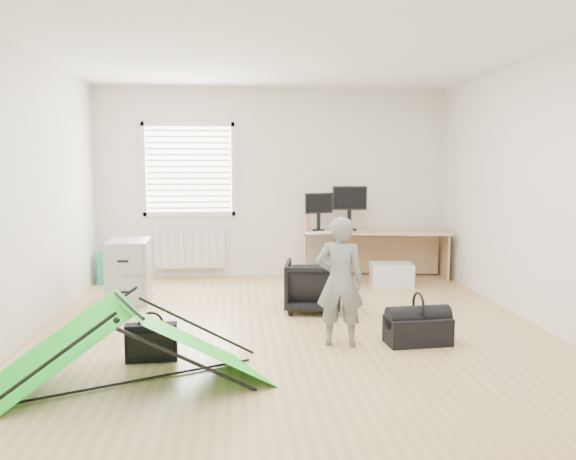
{
  "coord_description": "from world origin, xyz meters",
  "views": [
    {
      "loc": [
        -0.51,
        -5.33,
        1.64
      ],
      "look_at": [
        0.0,
        0.4,
        0.95
      ],
      "focal_mm": 35.0,
      "sensor_mm": 36.0,
      "label": 1
    }
  ],
  "objects": [
    {
      "name": "ground",
      "position": [
        0.0,
        0.0,
        0.0
      ],
      "size": [
        5.5,
        5.5,
        0.0
      ],
      "primitive_type": "plane",
      "color": "tan",
      "rests_on": "ground"
    },
    {
      "name": "back_wall",
      "position": [
        0.0,
        2.75,
        1.35
      ],
      "size": [
        5.0,
        0.02,
        2.7
      ],
      "primitive_type": "cube",
      "color": "silver",
      "rests_on": "ground"
    },
    {
      "name": "window",
      "position": [
        -1.2,
        2.71,
        1.55
      ],
      "size": [
        1.2,
        0.06,
        1.2
      ],
      "primitive_type": "cube",
      "color": "silver",
      "rests_on": "back_wall"
    },
    {
      "name": "radiator",
      "position": [
        -1.2,
        2.67,
        0.45
      ],
      "size": [
        1.0,
        0.12,
        0.6
      ],
      "primitive_type": "cube",
      "color": "silver",
      "rests_on": "back_wall"
    },
    {
      "name": "desk",
      "position": [
        1.42,
        2.38,
        0.35
      ],
      "size": [
        2.11,
        0.94,
        0.69
      ],
      "primitive_type": "cube",
      "rotation": [
        0.0,
        0.0,
        -0.15
      ],
      "color": "tan",
      "rests_on": "ground"
    },
    {
      "name": "filing_cabinet",
      "position": [
        -1.81,
        1.35,
        0.37
      ],
      "size": [
        0.5,
        0.65,
        0.73
      ],
      "primitive_type": "cube",
      "rotation": [
        0.0,
        0.0,
        0.05
      ],
      "color": "#A2A5A7",
      "rests_on": "ground"
    },
    {
      "name": "monitor_left",
      "position": [
        0.61,
        2.41,
        0.89
      ],
      "size": [
        0.42,
        0.21,
        0.39
      ],
      "primitive_type": "cube",
      "rotation": [
        0.0,
        0.0,
        0.3
      ],
      "color": "black",
      "rests_on": "desk"
    },
    {
      "name": "monitor_right",
      "position": [
        1.05,
        2.44,
        0.92
      ],
      "size": [
        0.48,
        0.13,
        0.46
      ],
      "primitive_type": "cube",
      "rotation": [
        0.0,
        0.0,
        -0.06
      ],
      "color": "black",
      "rests_on": "desk"
    },
    {
      "name": "keyboard",
      "position": [
        0.64,
        2.13,
        0.7
      ],
      "size": [
        0.51,
        0.32,
        0.02
      ],
      "primitive_type": "cube",
      "rotation": [
        0.0,
        0.0,
        0.36
      ],
      "color": "beige",
      "rests_on": "desk"
    },
    {
      "name": "thermos",
      "position": [
        0.44,
        2.4,
        0.81
      ],
      "size": [
        0.08,
        0.08,
        0.24
      ],
      "primitive_type": "cylinder",
      "rotation": [
        0.0,
        0.0,
        -0.13
      ],
      "color": "#C87074",
      "rests_on": "desk"
    },
    {
      "name": "office_chair",
      "position": [
        0.31,
        0.73,
        0.28
      ],
      "size": [
        0.69,
        0.71,
        0.56
      ],
      "primitive_type": "imported",
      "rotation": [
        0.0,
        0.0,
        2.98
      ],
      "color": "black",
      "rests_on": "ground"
    },
    {
      "name": "person",
      "position": [
        0.39,
        -0.47,
        0.59
      ],
      "size": [
        0.47,
        0.36,
        1.17
      ],
      "primitive_type": "imported",
      "rotation": [
        0.0,
        0.0,
        2.94
      ],
      "color": "slate",
      "rests_on": "ground"
    },
    {
      "name": "kite",
      "position": [
        -1.32,
        -1.22,
        0.3
      ],
      "size": [
        2.12,
        1.56,
        0.6
      ],
      "primitive_type": null,
      "rotation": [
        0.0,
        0.0,
        0.42
      ],
      "color": "#13CD20",
      "rests_on": "ground"
    },
    {
      "name": "storage_crate",
      "position": [
        1.52,
        1.89,
        0.15
      ],
      "size": [
        0.58,
        0.43,
        0.31
      ],
      "primitive_type": "cube",
      "rotation": [
        0.0,
        0.0,
        -0.1
      ],
      "color": "silver",
      "rests_on": "ground"
    },
    {
      "name": "tote_bag",
      "position": [
        -2.27,
        2.43,
        0.21
      ],
      "size": [
        0.39,
        0.25,
        0.42
      ],
      "primitive_type": "cube",
      "rotation": [
        0.0,
        0.0,
        0.3
      ],
      "color": "teal",
      "rests_on": "ground"
    },
    {
      "name": "laptop_bag",
      "position": [
        -1.24,
        -0.74,
        0.16
      ],
      "size": [
        0.43,
        0.15,
        0.31
      ],
      "primitive_type": "cube",
      "rotation": [
        0.0,
        0.0,
        0.05
      ],
      "color": "black",
      "rests_on": "ground"
    },
    {
      "name": "white_box",
      "position": [
        -2.13,
        -0.92,
        0.05
      ],
      "size": [
        0.13,
        0.13,
        0.11
      ],
      "primitive_type": "cube",
      "rotation": [
        0.0,
        0.0,
        0.28
      ],
      "color": "silver",
      "rests_on": "ground"
    },
    {
      "name": "duffel_bag",
      "position": [
        1.1,
        -0.5,
        0.13
      ],
      "size": [
        0.6,
        0.34,
        0.25
      ],
      "primitive_type": "cube",
      "rotation": [
        0.0,
        0.0,
        0.08
      ],
      "color": "black",
      "rests_on": "ground"
    }
  ]
}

